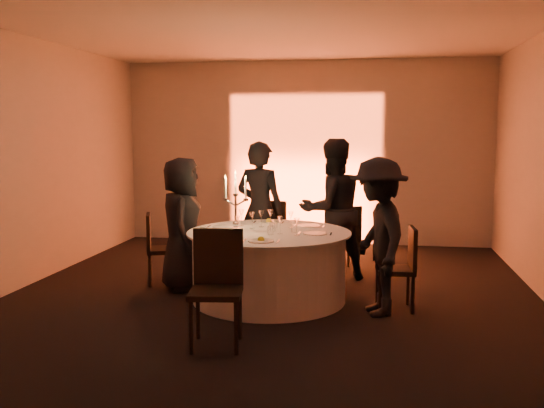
% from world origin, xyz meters
% --- Properties ---
extents(floor, '(7.00, 7.00, 0.00)m').
position_xyz_m(floor, '(0.00, 0.00, 0.00)').
color(floor, black).
rests_on(floor, ground).
extents(ceiling, '(7.00, 7.00, 0.00)m').
position_xyz_m(ceiling, '(0.00, 0.00, 3.00)').
color(ceiling, silver).
rests_on(ceiling, wall_back).
extents(wall_back, '(7.00, 0.00, 7.00)m').
position_xyz_m(wall_back, '(0.00, 3.50, 1.50)').
color(wall_back, '#B1ABA4').
rests_on(wall_back, floor).
extents(wall_front, '(7.00, 0.00, 7.00)m').
position_xyz_m(wall_front, '(0.00, -3.50, 1.50)').
color(wall_front, '#B1ABA4').
rests_on(wall_front, floor).
extents(wall_left, '(0.00, 7.00, 7.00)m').
position_xyz_m(wall_left, '(-3.00, 0.00, 1.50)').
color(wall_left, '#B1ABA4').
rests_on(wall_left, floor).
extents(uplighter_fixture, '(0.25, 0.12, 0.10)m').
position_xyz_m(uplighter_fixture, '(0.00, 3.20, 0.05)').
color(uplighter_fixture, black).
rests_on(uplighter_fixture, floor).
extents(banquet_table, '(1.80, 1.80, 0.77)m').
position_xyz_m(banquet_table, '(0.00, 0.00, 0.38)').
color(banquet_table, black).
rests_on(banquet_table, floor).
extents(chair_left, '(0.49, 0.49, 0.87)m').
position_xyz_m(chair_left, '(-1.47, 0.48, 0.48)').
color(chair_left, black).
rests_on(chair_left, floor).
extents(chair_back_left, '(0.46, 0.46, 0.94)m').
position_xyz_m(chair_back_left, '(-0.20, 1.51, 0.53)').
color(chair_back_left, black).
rests_on(chair_back_left, floor).
extents(chair_back_right, '(0.52, 0.52, 0.89)m').
position_xyz_m(chair_back_right, '(0.76, 1.48, 0.50)').
color(chair_back_right, black).
rests_on(chair_back_right, floor).
extents(chair_right, '(0.42, 0.42, 0.88)m').
position_xyz_m(chair_right, '(1.43, -0.12, 0.49)').
color(chair_right, black).
rests_on(chair_right, floor).
extents(chair_front, '(0.50, 0.50, 1.01)m').
position_xyz_m(chair_front, '(-0.22, -1.42, 0.57)').
color(chair_front, black).
rests_on(chair_front, floor).
extents(guest_left, '(0.68, 0.86, 1.56)m').
position_xyz_m(guest_left, '(-1.09, 0.29, 0.78)').
color(guest_left, black).
rests_on(guest_left, floor).
extents(guest_back_left, '(0.72, 0.57, 1.74)m').
position_xyz_m(guest_back_left, '(-0.29, 1.01, 0.87)').
color(guest_back_left, black).
rests_on(guest_back_left, floor).
extents(guest_back_right, '(1.08, 1.02, 1.77)m').
position_xyz_m(guest_back_right, '(0.62, 1.04, 0.89)').
color(guest_back_right, black).
rests_on(guest_back_right, floor).
extents(guest_right, '(0.84, 1.16, 1.61)m').
position_xyz_m(guest_right, '(1.18, -0.31, 0.81)').
color(guest_right, black).
rests_on(guest_right, floor).
extents(plate_left, '(0.36, 0.24, 0.01)m').
position_xyz_m(plate_left, '(-0.56, 0.19, 0.78)').
color(plate_left, white).
rests_on(plate_left, banquet_table).
extents(plate_back_left, '(0.36, 0.25, 0.08)m').
position_xyz_m(plate_back_left, '(-0.11, 0.62, 0.79)').
color(plate_back_left, white).
rests_on(plate_back_left, banquet_table).
extents(plate_back_right, '(0.35, 0.27, 0.01)m').
position_xyz_m(plate_back_right, '(0.40, 0.43, 0.78)').
color(plate_back_right, white).
rests_on(plate_back_right, banquet_table).
extents(plate_right, '(0.36, 0.26, 0.01)m').
position_xyz_m(plate_right, '(0.51, -0.08, 0.78)').
color(plate_right, white).
rests_on(plate_right, banquet_table).
extents(plate_front, '(0.36, 0.26, 0.08)m').
position_xyz_m(plate_front, '(0.02, -0.60, 0.79)').
color(plate_front, white).
rests_on(plate_front, banquet_table).
extents(coffee_cup, '(0.11, 0.11, 0.07)m').
position_xyz_m(coffee_cup, '(-0.70, -0.18, 0.80)').
color(coffee_cup, white).
rests_on(coffee_cup, banquet_table).
extents(candelabra, '(0.28, 0.13, 0.67)m').
position_xyz_m(candelabra, '(-0.37, 0.00, 1.00)').
color(candelabra, silver).
rests_on(candelabra, banquet_table).
extents(wine_glass_a, '(0.07, 0.07, 0.19)m').
position_xyz_m(wine_glass_a, '(0.15, -0.14, 0.91)').
color(wine_glass_a, white).
rests_on(wine_glass_a, banquet_table).
extents(wine_glass_b, '(0.07, 0.07, 0.19)m').
position_xyz_m(wine_glass_b, '(-0.38, 0.33, 0.91)').
color(wine_glass_b, white).
rests_on(wine_glass_b, banquet_table).
extents(wine_glass_c, '(0.07, 0.07, 0.19)m').
position_xyz_m(wine_glass_c, '(-0.32, -0.18, 0.91)').
color(wine_glass_c, white).
rests_on(wine_glass_c, banquet_table).
extents(wine_glass_d, '(0.07, 0.07, 0.19)m').
position_xyz_m(wine_glass_d, '(-0.04, 0.36, 0.91)').
color(wine_glass_d, white).
rests_on(wine_glass_d, banquet_table).
extents(wine_glass_e, '(0.07, 0.07, 0.19)m').
position_xyz_m(wine_glass_e, '(0.33, -0.21, 0.91)').
color(wine_glass_e, white).
rests_on(wine_glass_e, banquet_table).
extents(wine_glass_f, '(0.07, 0.07, 0.19)m').
position_xyz_m(wine_glass_f, '(-0.22, 0.15, 0.91)').
color(wine_glass_f, white).
rests_on(wine_glass_f, banquet_table).
extents(wine_glass_g, '(0.07, 0.07, 0.19)m').
position_xyz_m(wine_glass_g, '(0.20, 0.28, 0.91)').
color(wine_glass_g, white).
rests_on(wine_glass_g, banquet_table).
extents(wine_glass_h, '(0.07, 0.07, 0.19)m').
position_xyz_m(wine_glass_h, '(-0.14, 0.29, 0.91)').
color(wine_glass_h, white).
rests_on(wine_glass_h, banquet_table).
extents(tumbler_a, '(0.07, 0.07, 0.09)m').
position_xyz_m(tumbler_a, '(0.28, -0.01, 0.82)').
color(tumbler_a, white).
rests_on(tumbler_a, banquet_table).
extents(tumbler_b, '(0.07, 0.07, 0.09)m').
position_xyz_m(tumbler_b, '(0.03, 0.02, 0.82)').
color(tumbler_b, white).
rests_on(tumbler_b, banquet_table).
extents(tumbler_c, '(0.07, 0.07, 0.09)m').
position_xyz_m(tumbler_c, '(0.02, 0.26, 0.82)').
color(tumbler_c, white).
rests_on(tumbler_c, banquet_table).
extents(tumbler_d, '(0.07, 0.07, 0.09)m').
position_xyz_m(tumbler_d, '(0.05, -0.20, 0.82)').
color(tumbler_d, white).
rests_on(tumbler_d, banquet_table).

